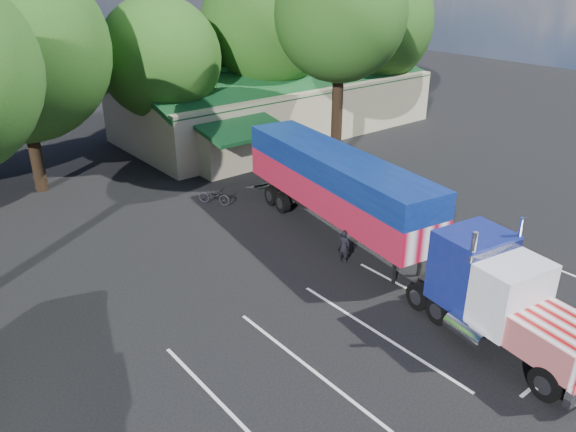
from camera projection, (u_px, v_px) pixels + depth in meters
ground at (277, 270)px, 24.60m from camera, size 120.00×120.00×0.00m
event_hall at (276, 103)px, 44.18m from camera, size 24.20×14.12×5.55m
tree_row_c at (16, 50)px, 29.91m from camera, size 10.00×10.00×13.05m
tree_row_d at (160, 59)px, 36.58m from camera, size 8.00×8.00×10.60m
tree_row_e at (265, 25)px, 41.47m from camera, size 9.60×9.60×12.90m
tree_row_f at (371, 22)px, 46.48m from camera, size 10.40×10.40×13.00m
tree_near_right at (341, 15)px, 33.32m from camera, size 8.00×8.00×13.50m
semi_truck at (370, 206)px, 24.95m from camera, size 5.67×20.63×4.29m
woman at (344, 246)px, 24.94m from camera, size 0.53×0.66×1.57m
bicycle at (214, 196)px, 31.10m from camera, size 1.55×1.96×1.00m
silver_sedan at (289, 135)px, 41.08m from camera, size 5.02×3.10×1.56m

